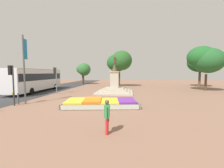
# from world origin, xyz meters

# --- Properties ---
(ground_plane) EXTENTS (93.04, 93.04, 0.00)m
(ground_plane) POSITION_xyz_m (0.00, 0.00, 0.00)
(ground_plane) COLOR #8C6651
(flower_planter) EXTENTS (6.55, 3.88, 0.57)m
(flower_planter) POSITION_xyz_m (1.12, -1.26, 0.24)
(flower_planter) COLOR #38281C
(flower_planter) RESTS_ON ground_plane
(statue_monument) EXTENTS (4.95, 4.95, 5.03)m
(statue_monument) POSITION_xyz_m (1.54, 7.02, 0.80)
(statue_monument) COLOR #B4AA96
(statue_monument) RESTS_ON ground_plane
(traffic_light_near_crossing) EXTENTS (0.42, 0.30, 3.42)m
(traffic_light_near_crossing) POSITION_xyz_m (-6.35, -2.02, 2.36)
(traffic_light_near_crossing) COLOR #2D2D33
(traffic_light_near_crossing) RESTS_ON ground_plane
(traffic_light_mid_block) EXTENTS (0.41, 0.30, 3.50)m
(traffic_light_mid_block) POSITION_xyz_m (-6.09, 5.13, 2.42)
(traffic_light_mid_block) COLOR slate
(traffic_light_mid_block) RESTS_ON ground_plane
(banner_pole) EXTENTS (0.14, 0.70, 6.10)m
(banner_pole) POSITION_xyz_m (-5.76, -1.24, 3.30)
(banner_pole) COLOR #4C5156
(banner_pole) RESTS_ON ground_plane
(city_bus) EXTENTS (2.73, 11.32, 3.34)m
(city_bus) POSITION_xyz_m (-10.08, 7.15, 1.92)
(city_bus) COLOR silver
(city_bus) RESTS_ON ground_plane
(pedestrian_with_handbag) EXTENTS (0.23, 0.73, 1.59)m
(pedestrian_with_handbag) POSITION_xyz_m (2.45, -7.01, 0.89)
(pedestrian_with_handbag) COLOR red
(pedestrian_with_handbag) RESTS_ON ground_plane
(kerb_bollard_mid_a) EXTENTS (0.14, 0.14, 1.01)m
(kerb_bollard_mid_a) POSITION_xyz_m (-6.32, -1.45, 0.53)
(kerb_bollard_mid_a) COLOR #4C5156
(kerb_bollard_mid_a) RESTS_ON ground_plane
(park_tree_far_left) EXTENTS (3.75, 4.08, 5.10)m
(park_tree_far_left) POSITION_xyz_m (-7.46, 22.18, 3.61)
(park_tree_far_left) COLOR #4C3823
(park_tree_far_left) RESTS_ON ground_plane
(park_tree_behind_statue) EXTENTS (5.15, 5.00, 7.20)m
(park_tree_behind_statue) POSITION_xyz_m (1.64, 16.91, 5.01)
(park_tree_behind_statue) COLOR #4C3823
(park_tree_behind_statue) RESTS_ON ground_plane
(park_tree_far_right) EXTENTS (4.46, 5.24, 6.71)m
(park_tree_far_right) POSITION_xyz_m (17.50, 18.06, 4.69)
(park_tree_far_right) COLOR brown
(park_tree_far_right) RESTS_ON ground_plane
(park_tree_street_side) EXTENTS (5.14, 4.75, 6.88)m
(park_tree_street_side) POSITION_xyz_m (15.14, 10.76, 4.86)
(park_tree_street_side) COLOR #4C3823
(park_tree_street_side) RESTS_ON ground_plane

